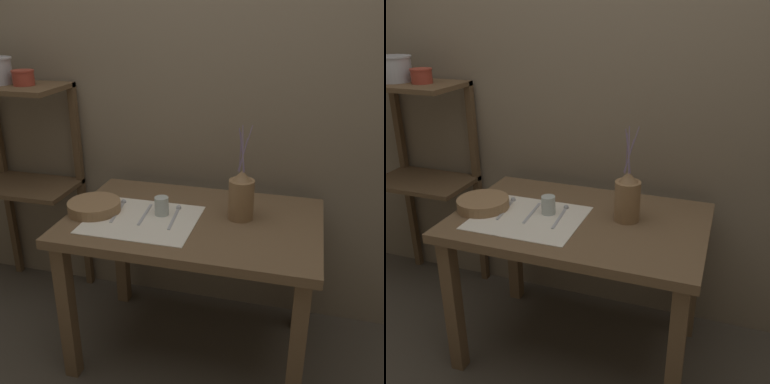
# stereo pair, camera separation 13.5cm
# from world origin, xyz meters

# --- Properties ---
(ground_plane) EXTENTS (12.00, 12.00, 0.00)m
(ground_plane) POSITION_xyz_m (0.00, 0.00, 0.00)
(ground_plane) COLOR #473F35
(stone_wall_back) EXTENTS (7.00, 0.06, 2.40)m
(stone_wall_back) POSITION_xyz_m (0.00, 0.46, 1.20)
(stone_wall_back) COLOR #7A6B56
(stone_wall_back) RESTS_ON ground_plane
(wooden_table) EXTENTS (1.08, 0.70, 0.71)m
(wooden_table) POSITION_xyz_m (0.00, 0.00, 0.60)
(wooden_table) COLOR brown
(wooden_table) RESTS_ON ground_plane
(wooden_shelf_unit) EXTENTS (0.53, 0.33, 1.19)m
(wooden_shelf_unit) POSITION_xyz_m (-0.99, 0.28, 0.83)
(wooden_shelf_unit) COLOR brown
(wooden_shelf_unit) RESTS_ON ground_plane
(linen_cloth) EXTENTS (0.46, 0.39, 0.00)m
(linen_cloth) POSITION_xyz_m (-0.21, -0.07, 0.71)
(linen_cloth) COLOR silver
(linen_cloth) RESTS_ON wooden_table
(pitcher_with_flowers) EXTENTS (0.11, 0.11, 0.40)m
(pitcher_with_flowers) POSITION_xyz_m (0.20, 0.05, 0.81)
(pitcher_with_flowers) COLOR olive
(pitcher_with_flowers) RESTS_ON wooden_table
(wooden_bowl) EXTENTS (0.23, 0.23, 0.05)m
(wooden_bowl) POSITION_xyz_m (-0.44, -0.05, 0.73)
(wooden_bowl) COLOR #8E6B47
(wooden_bowl) RESTS_ON wooden_table
(glass_tumbler_near) EXTENTS (0.06, 0.06, 0.08)m
(glass_tumbler_near) POSITION_xyz_m (-0.14, -0.01, 0.75)
(glass_tumbler_near) COLOR #B7C1BC
(glass_tumbler_near) RESTS_ON wooden_table
(spoon_outer) EXTENTS (0.05, 0.22, 0.02)m
(spoon_outer) POSITION_xyz_m (-0.34, 0.02, 0.71)
(spoon_outer) COLOR #A8A8AD
(spoon_outer) RESTS_ON wooden_table
(knife_center) EXTENTS (0.03, 0.21, 0.00)m
(knife_center) POSITION_xyz_m (-0.21, -0.03, 0.71)
(knife_center) COLOR #A8A8AD
(knife_center) RESTS_ON wooden_table
(spoon_inner) EXTENTS (0.04, 0.22, 0.02)m
(spoon_inner) POSITION_xyz_m (-0.08, 0.02, 0.71)
(spoon_inner) COLOR #A8A8AD
(spoon_inner) RESTS_ON wooden_table
(metal_pot_large) EXTENTS (0.19, 0.19, 0.13)m
(metal_pot_large) POSITION_xyz_m (-1.08, 0.24, 1.26)
(metal_pot_large) COLOR #A8A8AD
(metal_pot_large) RESTS_ON wooden_shelf_unit
(metal_pot_small) EXTENTS (0.11, 0.11, 0.07)m
(metal_pot_small) POSITION_xyz_m (-0.91, 0.24, 1.23)
(metal_pot_small) COLOR #9E3828
(metal_pot_small) RESTS_ON wooden_shelf_unit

